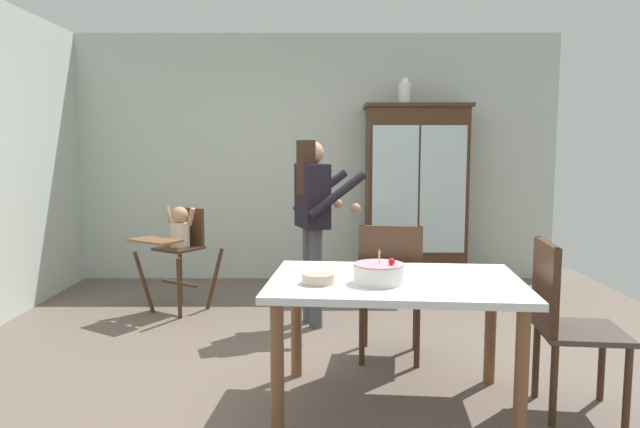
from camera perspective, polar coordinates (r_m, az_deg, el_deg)
The scene contains 11 objects.
ground_plane at distance 4.16m, azimuth -0.97°, elevation -14.26°, with size 6.24×6.24×0.00m, color #66564C.
wall_back at distance 6.52m, azimuth -0.67°, elevation 5.43°, with size 5.32×0.06×2.70m, color beige.
china_cabinet at distance 6.35m, azimuth 9.12°, elevation 1.88°, with size 1.11×0.48×1.93m.
ceramic_vase at distance 6.34m, azimuth 8.05°, elevation 11.62°, with size 0.13×0.13×0.27m.
high_chair_with_toddler at distance 5.39m, azimuth -13.72°, elevation -2.41°, with size 0.79×0.84×0.95m.
adult_person at distance 4.79m, azimuth -0.83°, elevation 0.46°, with size 0.62×0.61×1.53m.
dining_table at distance 3.35m, azimuth 7.15°, elevation -7.89°, with size 1.48×1.07×0.74m.
birthday_cake at distance 3.20m, azimuth 5.62°, elevation -5.76°, with size 0.28×0.28×0.19m.
serving_bowl at distance 3.19m, azimuth -0.33°, elevation -6.29°, with size 0.18×0.18×0.06m, color #C6AD93.
dining_chair_far_side at distance 4.04m, azimuth 6.68°, elevation -6.66°, with size 0.50×0.50×0.96m.
dining_chair_right_end at distance 3.53m, azimuth 22.38°, elevation -9.05°, with size 0.49×0.49×0.96m.
Camera 1 is at (0.06, -3.88, 1.47)m, focal length 32.87 mm.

